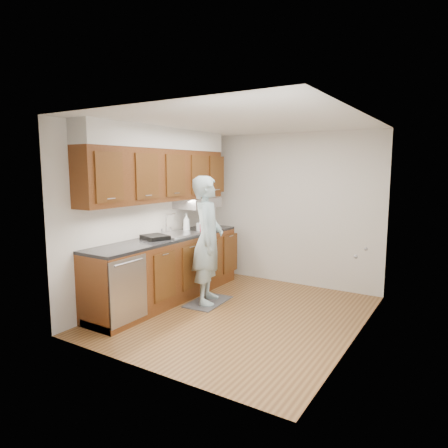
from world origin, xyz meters
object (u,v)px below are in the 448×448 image
soap_bottle_a (187,222)px  dish_rack (155,237)px  person (208,232)px  soda_can (202,229)px  soap_bottle_b (200,225)px

soap_bottle_a → dish_rack: size_ratio=0.79×
person → soda_can: (-0.35, 0.36, -0.03)m
soap_bottle_b → dish_rack: bearing=-96.5°
dish_rack → soap_bottle_b: bearing=102.2°
soap_bottle_b → dish_rack: (-0.11, -0.94, -0.07)m
dish_rack → soda_can: bearing=90.7°
soda_can → dish_rack: 0.83m
soap_bottle_a → dish_rack: (0.05, -0.80, -0.11)m
soap_bottle_a → soda_can: bearing=-1.9°
person → dish_rack: size_ratio=5.70×
dish_rack → person: bearing=54.3°
soap_bottle_b → soda_can: soap_bottle_b is taller
person → dish_rack: person is taller
soda_can → person: bearing=-45.8°
person → soap_bottle_b: 0.71m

